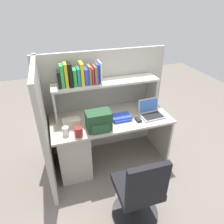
# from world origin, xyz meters

# --- Properties ---
(ground_plane) EXTENTS (8.00, 8.00, 0.00)m
(ground_plane) POSITION_xyz_m (0.00, 0.00, 0.00)
(ground_plane) COLOR slate
(desk) EXTENTS (1.60, 0.70, 0.73)m
(desk) POSITION_xyz_m (-0.39, 0.00, 0.40)
(desk) COLOR beige
(desk) RESTS_ON ground_plane
(cubicle_partition_rear) EXTENTS (1.84, 0.05, 1.55)m
(cubicle_partition_rear) POSITION_xyz_m (0.00, 0.38, 0.78)
(cubicle_partition_rear) COLOR #B2ADA0
(cubicle_partition_rear) RESTS_ON ground_plane
(cubicle_partition_left) EXTENTS (0.05, 1.06, 1.55)m
(cubicle_partition_left) POSITION_xyz_m (-0.85, -0.05, 0.78)
(cubicle_partition_left) COLOR #B2ADA0
(cubicle_partition_left) RESTS_ON ground_plane
(overhead_hutch) EXTENTS (1.44, 0.28, 0.45)m
(overhead_hutch) POSITION_xyz_m (0.00, 0.20, 1.08)
(overhead_hutch) COLOR #BCB7AC
(overhead_hutch) RESTS_ON desk
(reference_books_on_shelf) EXTENTS (0.55, 0.18, 0.29)m
(reference_books_on_shelf) POSITION_xyz_m (-0.35, 0.20, 1.31)
(reference_books_on_shelf) COLOR black
(reference_books_on_shelf) RESTS_ON overhead_hutch
(laptop) EXTENTS (0.33, 0.27, 0.22)m
(laptop) POSITION_xyz_m (0.54, -0.10, 0.78)
(laptop) COLOR #B7BABF
(laptop) RESTS_ON desk
(backpack) EXTENTS (0.30, 0.23, 0.24)m
(backpack) POSITION_xyz_m (-0.22, -0.20, 0.85)
(backpack) COLOR #264C2D
(backpack) RESTS_ON desk
(computer_mouse) EXTENTS (0.06, 0.11, 0.03)m
(computer_mouse) POSITION_xyz_m (0.32, -0.18, 0.75)
(computer_mouse) COLOR #262628
(computer_mouse) RESTS_ON desk
(paper_cup) EXTENTS (0.08, 0.08, 0.11)m
(paper_cup) POSITION_xyz_m (-0.62, -0.20, 0.78)
(paper_cup) COLOR white
(paper_cup) RESTS_ON desk
(tissue_box) EXTENTS (0.23, 0.13, 0.10)m
(tissue_box) POSITION_xyz_m (-0.53, -0.03, 0.78)
(tissue_box) COLOR #BFB299
(tissue_box) RESTS_ON desk
(snack_canister) EXTENTS (0.10, 0.10, 0.12)m
(snack_canister) POSITION_xyz_m (-0.48, -0.27, 0.79)
(snack_canister) COLOR maroon
(snack_canister) RESTS_ON desk
(desk_book_stack) EXTENTS (0.25, 0.18, 0.05)m
(desk_book_stack) POSITION_xyz_m (0.12, -0.08, 0.76)
(desk_book_stack) COLOR blue
(desk_book_stack) RESTS_ON desk
(office_chair) EXTENTS (0.52, 0.52, 0.93)m
(office_chair) POSITION_xyz_m (-0.01, -0.99, 0.39)
(office_chair) COLOR black
(office_chair) RESTS_ON ground_plane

